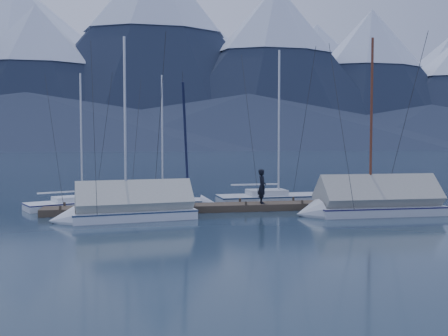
{
  "coord_description": "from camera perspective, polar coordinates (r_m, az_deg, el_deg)",
  "views": [
    {
      "loc": [
        -4.48,
        -21.94,
        3.48
      ],
      "look_at": [
        0.0,
        2.0,
        2.2
      ],
      "focal_mm": 38.0,
      "sensor_mm": 36.0,
      "label": 1
    }
  ],
  "objects": [
    {
      "name": "sailboat_covered_near",
      "position": [
        24.13,
        16.83,
        -4.28
      ],
      "size": [
        7.31,
        3.15,
        9.47
      ],
      "color": "silver",
      "rests_on": "ground"
    },
    {
      "name": "sailboat_open_right",
      "position": [
        28.12,
        7.55,
        -3.78
      ],
      "size": [
        7.43,
        3.16,
        9.71
      ],
      "color": "silver",
      "rests_on": "ground"
    },
    {
      "name": "sailboat_open_mid",
      "position": [
        26.46,
        -6.48,
        -4.27
      ],
      "size": [
        6.21,
        3.01,
        7.92
      ],
      "color": "silver",
      "rests_on": "ground"
    },
    {
      "name": "sailboat_open_left",
      "position": [
        27.0,
        -15.83,
        -4.21
      ],
      "size": [
        6.15,
        4.07,
        7.94
      ],
      "color": "white",
      "rests_on": "ground"
    },
    {
      "name": "person",
      "position": [
        24.72,
        4.6,
        -2.21
      ],
      "size": [
        0.48,
        0.68,
        1.79
      ],
      "primitive_type": "imported",
      "rotation": [
        0.0,
        0.0,
        1.49
      ],
      "color": "black",
      "rests_on": "dock"
    },
    {
      "name": "dock",
      "position": [
        24.59,
        -0.0,
        -4.87
      ],
      "size": [
        18.0,
        1.5,
        0.54
      ],
      "color": "#382D23",
      "rests_on": "ground"
    },
    {
      "name": "ground",
      "position": [
        22.66,
        0.94,
        -5.82
      ],
      "size": [
        1000.0,
        1000.0,
        0.0
      ],
      "primitive_type": "plane",
      "color": "#162432",
      "rests_on": "ground"
    },
    {
      "name": "mooring_posts",
      "position": [
        24.47,
        -1.15,
        -4.34
      ],
      "size": [
        15.12,
        1.52,
        0.35
      ],
      "color": "#382D23",
      "rests_on": "ground"
    },
    {
      "name": "mountain_range",
      "position": [
        396.34,
        -9.43,
        10.96
      ],
      "size": [
        877.0,
        584.0,
        150.5
      ],
      "color": "#475675",
      "rests_on": "ground"
    },
    {
      "name": "sailboat_covered_far",
      "position": [
        22.03,
        -12.03,
        -4.98
      ],
      "size": [
        6.67,
        2.99,
        9.06
      ],
      "color": "silver",
      "rests_on": "ground"
    }
  ]
}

